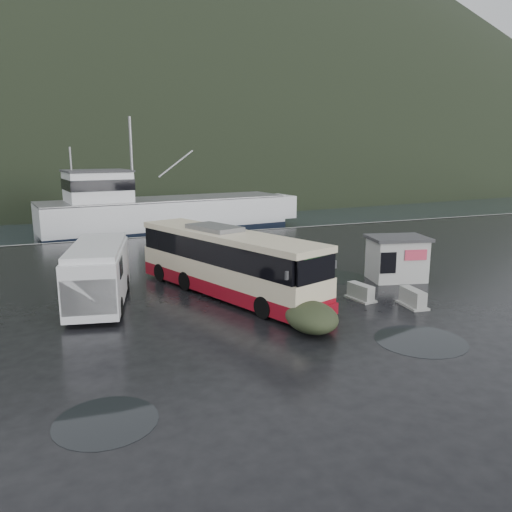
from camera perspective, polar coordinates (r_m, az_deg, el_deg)
name	(u,v)px	position (r m, az deg, el deg)	size (l,w,h in m)	color
ground	(240,307)	(22.28, -1.78, -5.83)	(160.00, 160.00, 0.00)	black
harbor_water	(81,179)	(130.26, -19.34, 8.27)	(300.00, 180.00, 0.02)	black
quay_edge	(153,237)	(41.13, -11.69, 2.17)	(160.00, 0.60, 1.50)	#999993
headland	(84,165)	(270.52, -19.03, 9.84)	(780.00, 540.00, 570.00)	black
coach_bus	(227,294)	(24.24, -3.28, -4.37)	(2.92, 11.60, 3.28)	beige
white_van	(101,304)	(23.74, -17.33, -5.26)	(2.29, 6.66, 2.79)	silver
waste_bin_left	(292,314)	(21.44, 4.16, -6.58)	(1.06, 1.06, 1.47)	#11611D
waste_bin_right	(303,298)	(23.62, 5.38, -4.84)	(1.11, 1.11, 1.55)	#11611D
dome_tent	(311,330)	(19.61, 6.32, -8.41)	(1.96, 2.74, 1.08)	#2F3721
ticket_kiosk	(395,280)	(27.89, 15.65, -2.63)	(3.02, 2.29, 2.36)	#B9B8B4
jersey_barrier_a	(360,300)	(23.82, 11.83, -4.91)	(0.75, 1.50, 0.75)	#999993
jersey_barrier_b	(412,306)	(23.42, 17.41, -5.50)	(0.79, 1.57, 0.79)	#999993
fishing_trawler	(167,220)	(51.26, -10.11, 4.12)	(28.83, 6.30, 11.53)	silver
puddles	(329,324)	(20.40, 8.34, -7.64)	(16.28, 13.58, 0.01)	black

